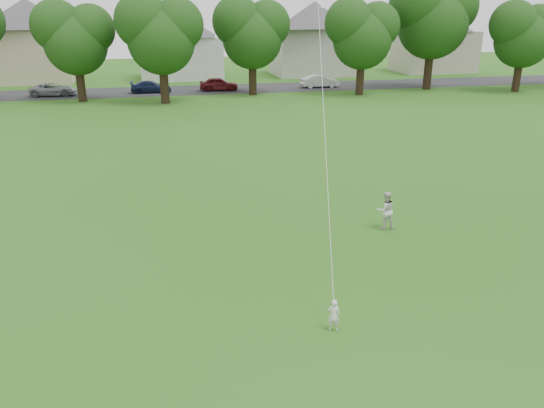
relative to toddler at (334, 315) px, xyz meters
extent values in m
plane|color=#245613|center=(-0.70, 1.27, -0.44)|extent=(160.00, 160.00, 0.00)
cube|color=#2D2D30|center=(-0.70, 43.27, -0.43)|extent=(90.00, 7.00, 0.01)
imported|color=silver|center=(0.00, 0.00, 0.00)|extent=(0.36, 0.29, 0.87)
imported|color=silver|center=(3.97, 5.90, 0.29)|extent=(0.71, 0.55, 1.45)
cylinder|color=white|center=(0.84, 3.81, 3.91)|extent=(0.01, 0.01, 10.77)
cylinder|color=black|center=(-10.18, 38.33, 1.21)|extent=(0.72, 0.72, 3.29)
cylinder|color=black|center=(-3.11, 35.86, 1.31)|extent=(0.74, 0.74, 3.49)
cylinder|color=black|center=(5.13, 39.00, 1.28)|extent=(0.73, 0.73, 3.43)
cylinder|color=black|center=(14.98, 36.86, 1.25)|extent=(0.73, 0.73, 3.37)
cylinder|color=black|center=(22.98, 38.88, 1.69)|extent=(0.80, 0.80, 4.26)
cylinder|color=black|center=(30.71, 35.48, 1.21)|extent=(0.72, 0.72, 3.29)
imported|color=gray|center=(-13.17, 42.27, 0.15)|extent=(4.20, 2.03, 1.15)
imported|color=#141D40|center=(-4.28, 42.27, 0.13)|extent=(3.85, 1.58, 1.11)
imported|color=#5B1217|center=(2.31, 42.27, 0.22)|extent=(3.94, 1.97, 1.29)
imported|color=#BCBCBC|center=(12.73, 42.27, 0.21)|extent=(3.91, 1.42, 1.28)
cube|color=#C3B492|center=(-16.70, 53.27, 2.37)|extent=(8.35, 6.68, 5.62)
cube|color=silver|center=(-0.70, 53.27, 1.90)|extent=(9.11, 7.14, 4.67)
pyramid|color=#48454A|center=(-0.70, 53.27, 6.81)|extent=(13.14, 13.14, 2.57)
cube|color=#B7B4A4|center=(15.30, 53.27, 2.30)|extent=(9.51, 7.19, 5.48)
pyramid|color=#48454A|center=(15.30, 53.27, 8.05)|extent=(13.72, 13.72, 3.01)
cube|color=#B6AD96|center=(31.30, 53.27, 2.07)|extent=(9.34, 6.49, 5.02)
pyramid|color=#48454A|center=(31.30, 53.27, 7.34)|extent=(13.47, 13.47, 2.76)
camera|label=1|loc=(-3.98, -10.89, 7.22)|focal=35.00mm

